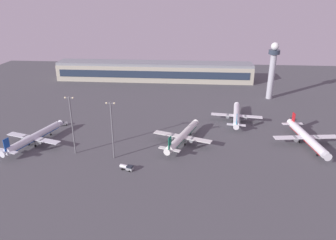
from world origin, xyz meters
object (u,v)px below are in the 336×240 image
object	(u,v)px
pushback_tug	(292,119)
apron_light_west	(72,122)
control_tower	(272,67)
airplane_terminal_side	(183,136)
airplane_near_gate	(306,137)
fuel_truck	(127,167)
airplane_far_stand	(236,115)
apron_light_east	(112,127)
airplane_mid_apron	(34,137)
maintenance_van	(64,124)

from	to	relation	value
pushback_tug	apron_light_west	distance (m)	131.06
control_tower	airplane_terminal_side	size ratio (longest dim) A/B	1.04
airplane_near_gate	fuel_truck	world-z (taller)	airplane_near_gate
airplane_terminal_side	pushback_tug	size ratio (longest dim) A/B	11.19
airplane_far_stand	apron_light_west	size ratio (longest dim) A/B	1.35
airplane_near_gate	apron_light_east	distance (m)	99.85
airplane_terminal_side	apron_light_east	size ratio (longest dim) A/B	1.40
airplane_mid_apron	control_tower	bearing A→B (deg)	49.89
airplane_mid_apron	pushback_tug	world-z (taller)	airplane_mid_apron
fuel_truck	airplane_near_gate	bearing A→B (deg)	128.94
airplane_near_gate	fuel_truck	bearing A→B (deg)	12.88
pushback_tug	maintenance_van	world-z (taller)	maintenance_van
control_tower	fuel_truck	distance (m)	142.59
control_tower	airplane_far_stand	size ratio (longest dim) A/B	1.04
airplane_near_gate	pushback_tug	size ratio (longest dim) A/B	12.20
control_tower	fuel_truck	size ratio (longest dim) A/B	6.26
airplane_far_stand	maintenance_van	bearing A→B (deg)	-164.40
airplane_far_stand	airplane_terminal_side	bearing A→B (deg)	-126.21
apron_light_east	apron_light_west	bearing A→B (deg)	171.05
pushback_tug	maintenance_van	bearing A→B (deg)	65.31
airplane_terminal_side	maintenance_van	world-z (taller)	airplane_terminal_side
airplane_mid_apron	fuel_truck	xyz separation A→B (m)	(53.50, -21.60, -2.68)
airplane_terminal_side	apron_light_west	size ratio (longest dim) A/B	1.35
control_tower	airplane_far_stand	world-z (taller)	control_tower
airplane_mid_apron	airplane_far_stand	bearing A→B (deg)	37.92
airplane_far_stand	maintenance_van	world-z (taller)	airplane_far_stand
apron_light_east	airplane_terminal_side	bearing A→B (deg)	30.40
control_tower	airplane_near_gate	bearing A→B (deg)	-88.24
airplane_near_gate	apron_light_east	bearing A→B (deg)	5.41
control_tower	maintenance_van	bearing A→B (deg)	-154.56
fuel_truck	pushback_tug	bearing A→B (deg)	144.88
control_tower	maintenance_van	distance (m)	150.02
airplane_near_gate	maintenance_van	size ratio (longest dim) A/B	9.48
pushback_tug	fuel_truck	bearing A→B (deg)	94.09
maintenance_van	apron_light_west	world-z (taller)	apron_light_west
airplane_mid_apron	airplane_terminal_side	xyz separation A→B (m)	(77.25, 7.91, -0.05)
fuel_truck	control_tower	bearing A→B (deg)	161.02
airplane_terminal_side	maintenance_van	xyz separation A→B (m)	(-71.94, 18.49, -2.81)
pushback_tug	maintenance_van	xyz separation A→B (m)	(-138.44, -18.41, 0.11)
pushback_tug	airplane_far_stand	bearing A→B (deg)	62.74
fuel_truck	maintenance_van	bearing A→B (deg)	-116.36
airplane_near_gate	airplane_terminal_side	bearing A→B (deg)	-4.61
fuel_truck	apron_light_west	distance (m)	35.37
control_tower	apron_light_east	world-z (taller)	control_tower
airplane_far_stand	pushback_tug	distance (m)	34.72
airplane_near_gate	apron_light_east	size ratio (longest dim) A/B	1.52
airplane_mid_apron	maintenance_van	bearing A→B (deg)	95.62
airplane_far_stand	pushback_tug	xyz separation A→B (m)	(34.47, 3.02, -2.81)
airplane_terminal_side	airplane_near_gate	world-z (taller)	airplane_near_gate
airplane_far_stand	fuel_truck	size ratio (longest dim) A/B	6.02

